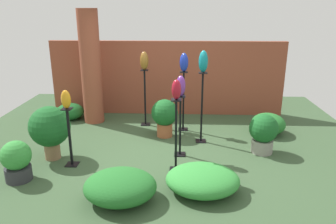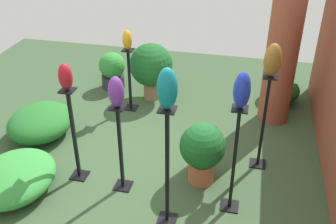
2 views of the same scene
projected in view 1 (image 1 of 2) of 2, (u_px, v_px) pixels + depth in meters
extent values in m
plane|color=#385133|center=(161.00, 151.00, 6.04)|extent=(8.00, 8.00, 0.00)
cube|color=brown|center=(167.00, 78.00, 7.93)|extent=(5.60, 0.12, 1.78)
cylinder|color=brown|center=(91.00, 68.00, 7.24)|extent=(0.45, 0.45, 2.52)
cube|color=black|center=(176.00, 170.00, 5.34)|extent=(0.20, 0.20, 0.01)
cube|color=black|center=(176.00, 136.00, 5.16)|extent=(0.04, 0.04, 1.20)
cube|color=black|center=(176.00, 100.00, 4.98)|extent=(0.16, 0.16, 0.02)
cube|color=black|center=(180.00, 154.00, 5.90)|extent=(0.20, 0.20, 0.01)
cube|color=black|center=(180.00, 126.00, 5.73)|extent=(0.04, 0.04, 1.09)
cube|color=black|center=(181.00, 96.00, 5.56)|extent=(0.16, 0.16, 0.02)
cube|color=black|center=(201.00, 141.00, 6.48)|extent=(0.20, 0.20, 0.01)
cube|color=black|center=(202.00, 108.00, 6.27)|extent=(0.04, 0.04, 1.38)
cube|color=black|center=(203.00, 73.00, 6.06)|extent=(0.16, 0.16, 0.02)
cube|color=black|center=(146.00, 124.00, 7.41)|extent=(0.20, 0.20, 0.01)
cube|color=black|center=(145.00, 98.00, 7.22)|extent=(0.04, 0.04, 1.25)
cube|color=black|center=(144.00, 70.00, 7.03)|extent=(0.16, 0.16, 0.02)
cube|color=black|center=(72.00, 164.00, 5.52)|extent=(0.20, 0.20, 0.01)
cube|color=black|center=(70.00, 137.00, 5.37)|extent=(0.04, 0.04, 1.00)
cube|color=black|center=(67.00, 109.00, 5.22)|extent=(0.16, 0.16, 0.01)
cube|color=black|center=(183.00, 129.00, 7.10)|extent=(0.20, 0.20, 0.01)
cube|color=black|center=(183.00, 101.00, 6.91)|extent=(0.04, 0.04, 1.27)
cube|color=black|center=(184.00, 72.00, 6.71)|extent=(0.16, 0.16, 0.02)
ellipsoid|color=maroon|center=(176.00, 90.00, 4.93)|extent=(0.15, 0.16, 0.31)
ellipsoid|color=#6B2D8C|center=(181.00, 86.00, 5.51)|extent=(0.16, 0.17, 0.35)
ellipsoid|color=#0F727A|center=(203.00, 61.00, 6.00)|extent=(0.17, 0.19, 0.40)
ellipsoid|color=brown|center=(144.00, 61.00, 6.96)|extent=(0.18, 0.20, 0.39)
ellipsoid|color=orange|center=(66.00, 99.00, 5.17)|extent=(0.15, 0.14, 0.30)
ellipsoid|color=#192D9E|center=(184.00, 62.00, 6.65)|extent=(0.18, 0.16, 0.38)
cylinder|color=#2D2D33|center=(19.00, 173.00, 5.01)|extent=(0.39, 0.39, 0.22)
sphere|color=#338C38|center=(16.00, 155.00, 4.92)|extent=(0.45, 0.45, 0.45)
cylinder|color=gray|center=(262.00, 146.00, 5.97)|extent=(0.38, 0.38, 0.24)
sphere|color=#195923|center=(264.00, 128.00, 5.86)|extent=(0.52, 0.52, 0.52)
cylinder|color=#936B4C|center=(52.00, 150.00, 5.72)|extent=(0.26, 0.26, 0.30)
sphere|color=#195923|center=(50.00, 126.00, 5.58)|extent=(0.70, 0.70, 0.70)
cylinder|color=#B25B38|center=(165.00, 130.00, 6.71)|extent=(0.31, 0.31, 0.28)
sphere|color=#195923|center=(165.00, 113.00, 6.60)|extent=(0.54, 0.54, 0.54)
ellipsoid|color=#236B28|center=(268.00, 124.00, 6.83)|extent=(0.70, 0.75, 0.43)
ellipsoid|color=#195923|center=(70.00, 111.00, 7.71)|extent=(0.64, 0.60, 0.38)
ellipsoid|color=#236B28|center=(120.00, 187.00, 4.46)|extent=(1.00, 0.88, 0.41)
ellipsoid|color=#338C38|center=(203.00, 180.00, 4.68)|extent=(1.06, 0.91, 0.36)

